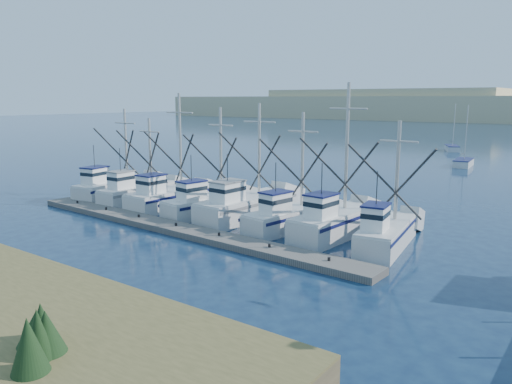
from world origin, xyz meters
TOP-DOWN VIEW (x-y plane):
  - ground at (0.00, 0.00)m, footprint 500.00×500.00m
  - floating_dock at (-6.06, 6.40)m, footprint 30.03×3.34m
  - trawler_fleet at (-6.36, 11.48)m, footprint 29.71×9.23m
  - sailboat_near at (1.29, 52.80)m, footprint 2.39×5.26m
  - sailboat_far at (-5.46, 72.62)m, footprint 3.66×5.44m

SIDE VIEW (x-z plane):
  - ground at x=0.00m, z-range 0.00..0.00m
  - floating_dock at x=-6.06m, z-range 0.00..0.40m
  - sailboat_near at x=1.29m, z-range -3.55..4.55m
  - sailboat_far at x=-5.46m, z-range -3.55..4.55m
  - trawler_fleet at x=-6.36m, z-range -4.02..5.95m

